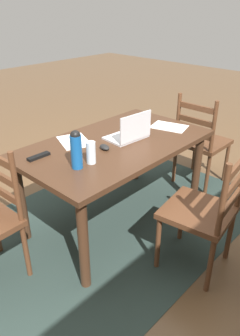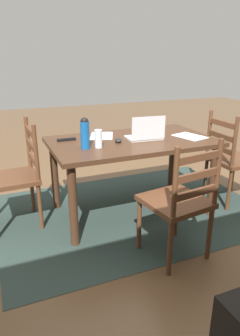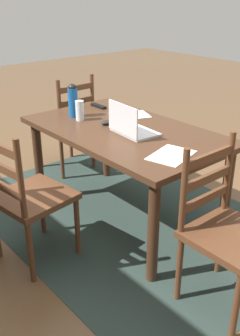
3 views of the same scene
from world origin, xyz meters
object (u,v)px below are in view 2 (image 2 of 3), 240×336
(laptop, at_px, (146,134))
(water_bottle, at_px, (85,133))
(chair_right_near, at_px, (16,177))
(computer_mouse, at_px, (118,140))
(chair_far_head, at_px, (179,202))
(tv_remote, at_px, (66,140))
(dining_table, at_px, (132,149))
(drinking_glass, at_px, (98,139))
(chair_left_far, at_px, (231,159))

(laptop, distance_m, water_bottle, 0.61)
(chair_right_near, relative_size, computer_mouse, 9.50)
(chair_right_near, relative_size, water_bottle, 3.63)
(chair_far_head, height_order, tv_remote, chair_far_head)
(chair_far_head, relative_size, laptop, 2.82)
(dining_table, xyz_separation_m, laptop, (-0.11, 0.05, 0.15))
(dining_table, height_order, water_bottle, water_bottle)
(chair_right_near, relative_size, laptop, 2.82)
(dining_table, bearing_deg, chair_right_near, -9.66)
(dining_table, height_order, drinking_glass, drinking_glass)
(dining_table, distance_m, computer_mouse, 0.20)
(laptop, distance_m, drinking_glass, 0.49)
(dining_table, relative_size, drinking_glass, 9.87)
(drinking_glass, bearing_deg, water_bottle, -7.93)
(chair_right_near, height_order, chair_far_head, same)
(dining_table, height_order, tv_remote, tv_remote)
(chair_right_near, distance_m, chair_far_head, 1.44)
(chair_right_near, distance_m, drinking_glass, 0.82)
(chair_left_far, bearing_deg, chair_far_head, 31.42)
(chair_right_near, height_order, laptop, laptop)
(water_bottle, distance_m, computer_mouse, 0.36)
(chair_right_near, bearing_deg, tv_remote, -177.11)
(tv_remote, bearing_deg, laptop, 70.12)
(chair_far_head, distance_m, tv_remote, 1.20)
(laptop, relative_size, computer_mouse, 3.37)
(chair_right_near, height_order, drinking_glass, chair_right_near)
(drinking_glass, relative_size, tv_remote, 0.90)
(chair_right_near, height_order, tv_remote, chair_right_near)
(dining_table, bearing_deg, laptop, 155.76)
(chair_left_far, bearing_deg, dining_table, -9.55)
(chair_right_near, distance_m, water_bottle, 0.75)
(computer_mouse, bearing_deg, dining_table, -151.17)
(water_bottle, distance_m, tv_remote, 0.35)
(dining_table, height_order, chair_right_near, chair_right_near)
(water_bottle, bearing_deg, chair_right_near, -27.46)
(laptop, height_order, computer_mouse, laptop)
(computer_mouse, distance_m, tv_remote, 0.48)
(chair_far_head, bearing_deg, dining_table, -89.60)
(dining_table, xyz_separation_m, drinking_glass, (0.38, 0.13, 0.17))
(laptop, bearing_deg, water_bottle, 5.93)
(chair_far_head, height_order, chair_left_far, same)
(chair_left_far, xyz_separation_m, water_bottle, (1.53, -0.06, 0.41))
(chair_far_head, relative_size, drinking_glass, 6.19)
(dining_table, distance_m, chair_far_head, 0.83)
(laptop, height_order, drinking_glass, laptop)
(water_bottle, xyz_separation_m, drinking_glass, (-0.11, 0.02, -0.06))
(laptop, bearing_deg, chair_far_head, 81.96)
(water_bottle, height_order, computer_mouse, water_bottle)
(drinking_glass, relative_size, computer_mouse, 1.53)
(tv_remote, bearing_deg, dining_table, 70.93)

